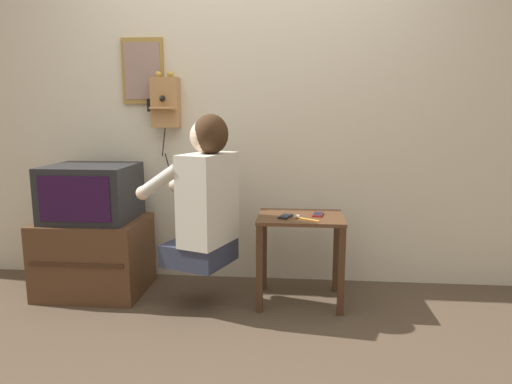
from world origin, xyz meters
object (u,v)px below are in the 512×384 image
at_px(framed_picture, 143,71).
at_px(toothbrush, 306,219).
at_px(cell_phone_spare, 318,214).
at_px(wall_phone_antique, 165,102).
at_px(cell_phone_held, 285,216).
at_px(television, 92,192).
at_px(person, 205,196).

bearing_deg(framed_picture, toothbrush, -23.25).
xyz_separation_m(cell_phone_spare, toothbrush, (-0.08, -0.13, 0.00)).
xyz_separation_m(wall_phone_antique, cell_phone_held, (0.87, -0.40, -0.72)).
bearing_deg(cell_phone_spare, wall_phone_antique, 172.69).
relative_size(framed_picture, cell_phone_spare, 3.47).
bearing_deg(cell_phone_held, toothbrush, -5.38).
relative_size(television, cell_phone_spare, 4.26).
distance_m(television, framed_picture, 0.93).
bearing_deg(cell_phone_spare, toothbrush, -111.67).
xyz_separation_m(television, toothbrush, (1.44, -0.16, -0.11)).
relative_size(cell_phone_held, cell_phone_spare, 1.03).
bearing_deg(toothbrush, cell_phone_spare, 1.86).
distance_m(wall_phone_antique, cell_phone_spare, 1.33).
distance_m(cell_phone_held, toothbrush, 0.14).
distance_m(person, cell_phone_held, 0.53).
relative_size(wall_phone_antique, toothbrush, 5.17).
xyz_separation_m(person, television, (-0.82, 0.21, -0.03)).
distance_m(person, toothbrush, 0.64).
bearing_deg(person, wall_phone_antique, 57.28).
xyz_separation_m(cell_phone_held, cell_phone_spare, (0.21, 0.07, 0.00)).
distance_m(wall_phone_antique, framed_picture, 0.28).
relative_size(person, cell_phone_held, 6.83).
bearing_deg(cell_phone_held, wall_phone_antique, 174.21).
height_order(person, cell_phone_held, person).
distance_m(person, television, 0.84).
xyz_separation_m(cell_phone_held, toothbrush, (0.13, -0.06, 0.00)).
relative_size(person, cell_phone_spare, 7.07).
xyz_separation_m(person, cell_phone_spare, (0.70, 0.17, -0.14)).
relative_size(television, cell_phone_held, 4.12).
height_order(cell_phone_held, toothbrush, toothbrush).
bearing_deg(toothbrush, person, 126.95).
bearing_deg(toothbrush, cell_phone_held, 98.74).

